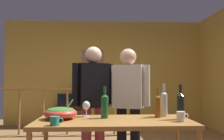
# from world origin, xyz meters

# --- Properties ---
(back_wall) EXTENTS (5.19, 0.10, 2.72)m
(back_wall) POSITION_xyz_m (0.00, 3.13, 1.36)
(back_wall) COLOR gold
(back_wall) RESTS_ON ground_plane
(framed_picture) EXTENTS (0.56, 0.03, 0.44)m
(framed_picture) POSITION_xyz_m (-0.32, 3.07, 1.72)
(framed_picture) COLOR #A56B5F
(stair_railing) EXTENTS (3.13, 0.10, 1.04)m
(stair_railing) POSITION_xyz_m (-0.36, 2.00, 0.64)
(stair_railing) COLOR #9E6B33
(stair_railing) RESTS_ON ground_plane
(tv_console) EXTENTS (0.90, 0.40, 0.42)m
(tv_console) POSITION_xyz_m (-0.88, 2.78, 0.21)
(tv_console) COLOR #38281E
(tv_console) RESTS_ON ground_plane
(flat_screen_tv) EXTENTS (0.56, 0.12, 0.41)m
(flat_screen_tv) POSITION_xyz_m (-0.88, 2.75, 0.66)
(flat_screen_tv) COLOR black
(flat_screen_tv) RESTS_ON tv_console
(serving_table) EXTENTS (1.59, 0.72, 0.75)m
(serving_table) POSITION_xyz_m (0.03, -0.75, 0.68)
(serving_table) COLOR #9E6B33
(serving_table) RESTS_ON ground_plane
(salad_bowl) EXTENTS (0.35, 0.35, 0.21)m
(salad_bowl) POSITION_xyz_m (-0.53, -0.68, 0.82)
(salad_bowl) COLOR #CC3D2D
(salad_bowl) RESTS_ON serving_table
(wine_glass) EXTENTS (0.09, 0.09, 0.17)m
(wine_glass) POSITION_xyz_m (-0.27, -0.52, 0.87)
(wine_glass) COLOR silver
(wine_glass) RESTS_ON serving_table
(wine_bottle_clear) EXTENTS (0.07, 0.07, 0.37)m
(wine_bottle_clear) POSITION_xyz_m (0.61, -0.53, 0.90)
(wine_bottle_clear) COLOR silver
(wine_bottle_clear) RESTS_ON serving_table
(wine_bottle_amber) EXTENTS (0.07, 0.07, 0.33)m
(wine_bottle_amber) POSITION_xyz_m (0.51, -0.62, 0.88)
(wine_bottle_amber) COLOR brown
(wine_bottle_amber) RESTS_ON serving_table
(wine_bottle_green) EXTENTS (0.08, 0.08, 0.34)m
(wine_bottle_green) POSITION_xyz_m (-0.06, -0.64, 0.89)
(wine_bottle_green) COLOR #1E5628
(wine_bottle_green) RESTS_ON serving_table
(wine_bottle_dark) EXTENTS (0.08, 0.08, 0.36)m
(wine_bottle_dark) POSITION_xyz_m (0.72, -0.75, 0.90)
(wine_bottle_dark) COLOR black
(wine_bottle_dark) RESTS_ON serving_table
(mug_white) EXTENTS (0.12, 0.08, 0.10)m
(mug_white) POSITION_xyz_m (0.68, -0.88, 0.80)
(mug_white) COLOR white
(mug_white) RESTS_ON serving_table
(mug_teal) EXTENTS (0.12, 0.08, 0.08)m
(mug_teal) POSITION_xyz_m (-0.51, -1.03, 0.79)
(mug_teal) COLOR teal
(mug_teal) RESTS_ON serving_table
(person_standing_left) EXTENTS (0.53, 0.33, 1.60)m
(person_standing_left) POSITION_xyz_m (-0.20, -0.06, 0.94)
(person_standing_left) COLOR #9E3842
(person_standing_left) RESTS_ON ground_plane
(person_standing_right) EXTENTS (0.55, 0.33, 1.57)m
(person_standing_right) POSITION_xyz_m (0.26, -0.06, 0.93)
(person_standing_right) COLOR black
(person_standing_right) RESTS_ON ground_plane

